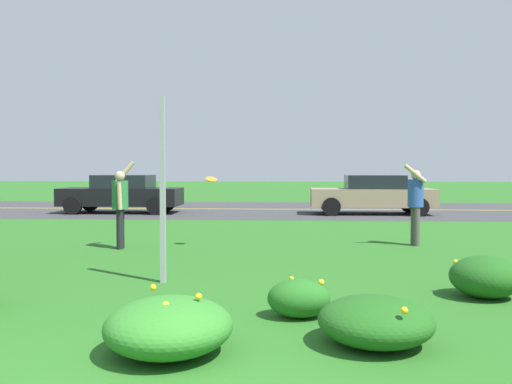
{
  "coord_description": "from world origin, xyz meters",
  "views": [
    {
      "loc": [
        1.18,
        -3.16,
        1.7
      ],
      "look_at": [
        0.52,
        7.3,
        1.26
      ],
      "focal_mm": 39.51,
      "sensor_mm": 36.0,
      "label": 1
    }
  ],
  "objects_px": {
    "car_black_center_right": "(122,194)",
    "frisbee_orange": "(211,179)",
    "sign_post_near_path": "(163,190)",
    "car_tan_center_left": "(372,194)",
    "person_catcher_blue_shirt": "(415,200)",
    "person_thrower_green_shirt": "(120,202)"
  },
  "relations": [
    {
      "from": "person_catcher_blue_shirt",
      "to": "sign_post_near_path",
      "type": "bearing_deg",
      "value": -136.93
    },
    {
      "from": "person_catcher_blue_shirt",
      "to": "frisbee_orange",
      "type": "bearing_deg",
      "value": -172.48
    },
    {
      "from": "person_thrower_green_shirt",
      "to": "car_black_center_right",
      "type": "height_order",
      "value": "person_thrower_green_shirt"
    },
    {
      "from": "car_tan_center_left",
      "to": "car_black_center_right",
      "type": "relative_size",
      "value": 1.0
    },
    {
      "from": "car_tan_center_left",
      "to": "person_catcher_blue_shirt",
      "type": "bearing_deg",
      "value": -91.85
    },
    {
      "from": "person_thrower_green_shirt",
      "to": "frisbee_orange",
      "type": "distance_m",
      "value": 1.97
    },
    {
      "from": "frisbee_orange",
      "to": "person_thrower_green_shirt",
      "type": "bearing_deg",
      "value": -170.73
    },
    {
      "from": "person_catcher_blue_shirt",
      "to": "car_tan_center_left",
      "type": "xyz_separation_m",
      "value": [
        0.28,
        8.53,
        -0.26
      ]
    },
    {
      "from": "person_catcher_blue_shirt",
      "to": "car_black_center_right",
      "type": "bearing_deg",
      "value": 137.15
    },
    {
      "from": "person_catcher_blue_shirt",
      "to": "car_tan_center_left",
      "type": "bearing_deg",
      "value": 88.15
    },
    {
      "from": "frisbee_orange",
      "to": "car_tan_center_left",
      "type": "relative_size",
      "value": 0.06
    },
    {
      "from": "sign_post_near_path",
      "to": "car_tan_center_left",
      "type": "height_order",
      "value": "sign_post_near_path"
    },
    {
      "from": "person_catcher_blue_shirt",
      "to": "frisbee_orange",
      "type": "relative_size",
      "value": 6.68
    },
    {
      "from": "sign_post_near_path",
      "to": "person_thrower_green_shirt",
      "type": "xyz_separation_m",
      "value": [
        -1.7,
        3.43,
        -0.39
      ]
    },
    {
      "from": "sign_post_near_path",
      "to": "car_tan_center_left",
      "type": "xyz_separation_m",
      "value": [
        4.91,
        12.85,
        -0.64
      ]
    },
    {
      "from": "sign_post_near_path",
      "to": "car_tan_center_left",
      "type": "relative_size",
      "value": 0.61
    },
    {
      "from": "car_black_center_right",
      "to": "frisbee_orange",
      "type": "bearing_deg",
      "value": -62.48
    },
    {
      "from": "car_black_center_right",
      "to": "person_catcher_blue_shirt",
      "type": "bearing_deg",
      "value": -42.85
    },
    {
      "from": "car_tan_center_left",
      "to": "sign_post_near_path",
      "type": "bearing_deg",
      "value": -110.89
    },
    {
      "from": "person_thrower_green_shirt",
      "to": "person_catcher_blue_shirt",
      "type": "relative_size",
      "value": 1.03
    },
    {
      "from": "person_catcher_blue_shirt",
      "to": "car_tan_center_left",
      "type": "distance_m",
      "value": 8.53
    },
    {
      "from": "sign_post_near_path",
      "to": "person_catcher_blue_shirt",
      "type": "xyz_separation_m",
      "value": [
        4.63,
        4.33,
        -0.38
      ]
    }
  ]
}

